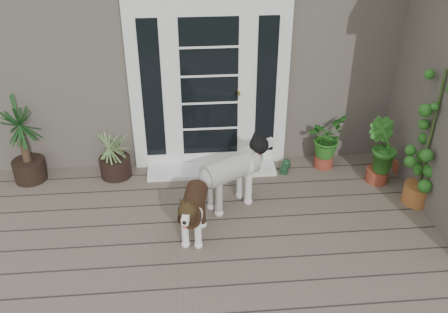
{
  "coord_description": "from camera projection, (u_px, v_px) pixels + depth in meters",
  "views": [
    {
      "loc": [
        -0.51,
        -2.88,
        3.41
      ],
      "look_at": [
        -0.1,
        1.75,
        0.7
      ],
      "focal_mm": 39.44,
      "sensor_mm": 36.0,
      "label": 1
    }
  ],
  "objects": [
    {
      "name": "deck",
      "position": [
        248.0,
        289.0,
        4.55
      ],
      "size": [
        6.2,
        4.6,
        0.12
      ],
      "primitive_type": "cube",
      "color": "#6B5B4C",
      "rests_on": "ground"
    },
    {
      "name": "house_main",
      "position": [
        214.0,
        12.0,
        7.45
      ],
      "size": [
        7.4,
        4.0,
        3.1
      ],
      "primitive_type": "cube",
      "color": "#665E54",
      "rests_on": "ground"
    },
    {
      "name": "door_unit",
      "position": [
        209.0,
        85.0,
        5.85
      ],
      "size": [
        1.9,
        0.14,
        2.15
      ],
      "primitive_type": "cube",
      "color": "white",
      "rests_on": "deck"
    },
    {
      "name": "door_step",
      "position": [
        212.0,
        169.0,
        6.21
      ],
      "size": [
        1.6,
        0.4,
        0.05
      ],
      "primitive_type": "cube",
      "color": "white",
      "rests_on": "deck"
    },
    {
      "name": "brindle_dog",
      "position": [
        194.0,
        213.0,
        4.95
      ],
      "size": [
        0.44,
        0.78,
        0.61
      ],
      "primitive_type": null,
      "rotation": [
        0.0,
        0.0,
        2.95
      ],
      "color": "#3A2215",
      "rests_on": "deck"
    },
    {
      "name": "white_dog",
      "position": [
        231.0,
        179.0,
        5.39
      ],
      "size": [
        0.93,
        0.74,
        0.72
      ],
      "primitive_type": null,
      "rotation": [
        0.0,
        0.0,
        -1.06
      ],
      "color": "silver",
      "rests_on": "deck"
    },
    {
      "name": "spider_plant",
      "position": [
        114.0,
        152.0,
        5.96
      ],
      "size": [
        0.83,
        0.83,
        0.67
      ],
      "primitive_type": null,
      "rotation": [
        0.0,
        0.0,
        -0.42
      ],
      "color": "#87985D",
      "rests_on": "deck"
    },
    {
      "name": "yucca",
      "position": [
        23.0,
        142.0,
        5.79
      ],
      "size": [
        0.96,
        0.96,
        1.05
      ],
      "primitive_type": null,
      "rotation": [
        0.0,
        0.0,
        0.43
      ],
      "color": "#113412",
      "rests_on": "deck"
    },
    {
      "name": "herb_a",
      "position": [
        325.0,
        145.0,
        6.17
      ],
      "size": [
        0.67,
        0.67,
        0.61
      ],
      "primitive_type": "imported",
      "rotation": [
        0.0,
        0.0,
        0.99
      ],
      "color": "#255D1A",
      "rests_on": "deck"
    },
    {
      "name": "herb_b",
      "position": [
        380.0,
        160.0,
        5.87
      ],
      "size": [
        0.56,
        0.56,
        0.6
      ],
      "primitive_type": "imported",
      "rotation": [
        0.0,
        0.0,
        2.43
      ],
      "color": "#1E5F1B",
      "rests_on": "deck"
    },
    {
      "name": "herb_c",
      "position": [
        408.0,
        154.0,
        6.08
      ],
      "size": [
        0.4,
        0.4,
        0.51
      ],
      "primitive_type": "imported",
      "rotation": [
        0.0,
        0.0,
        4.46
      ],
      "color": "#265B1A",
      "rests_on": "deck"
    },
    {
      "name": "sapling",
      "position": [
        430.0,
        138.0,
        5.21
      ],
      "size": [
        0.58,
        0.58,
        1.66
      ],
      "primitive_type": null,
      "rotation": [
        0.0,
        0.0,
        -0.22
      ],
      "color": "#1D5C1A",
      "rests_on": "deck"
    },
    {
      "name": "clog_left",
      "position": [
        234.0,
        168.0,
        6.2
      ],
      "size": [
        0.2,
        0.3,
        0.08
      ],
      "primitive_type": null,
      "rotation": [
        0.0,
        0.0,
        0.25
      ],
      "color": "black",
      "rests_on": "deck"
    },
    {
      "name": "clog_right",
      "position": [
        285.0,
        167.0,
        6.22
      ],
      "size": [
        0.23,
        0.31,
        0.08
      ],
      "primitive_type": null,
      "rotation": [
        0.0,
        0.0,
        -0.38
      ],
      "color": "#16381E",
      "rests_on": "deck"
    }
  ]
}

